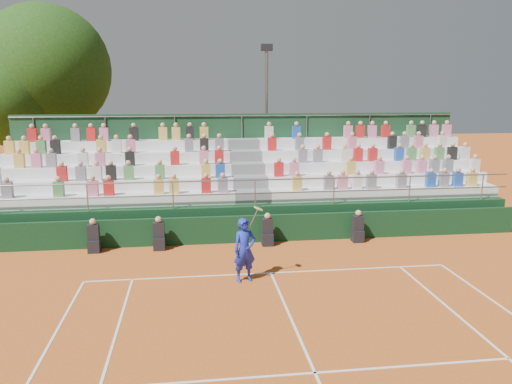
{
  "coord_description": "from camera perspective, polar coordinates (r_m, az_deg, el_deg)",
  "views": [
    {
      "loc": [
        -2.29,
        -14.14,
        5.46
      ],
      "look_at": [
        0.0,
        3.5,
        1.8
      ],
      "focal_mm": 35.0,
      "sensor_mm": 36.0,
      "label": 1
    }
  ],
  "objects": [
    {
      "name": "tree_west",
      "position": [
        29.04,
        -26.01,
        10.11
      ],
      "size": [
        5.58,
        5.58,
        8.08
      ],
      "color": "#382014",
      "rests_on": "ground"
    },
    {
      "name": "grandstand",
      "position": [
        21.16,
        -1.0,
        -0.29
      ],
      "size": [
        20.0,
        5.2,
        4.4
      ],
      "color": "black",
      "rests_on": "ground"
    },
    {
      "name": "ground",
      "position": [
        15.33,
        1.71,
        -9.25
      ],
      "size": [
        90.0,
        90.0,
        0.0
      ],
      "primitive_type": "plane",
      "color": "#C25C20",
      "rests_on": "ground"
    },
    {
      "name": "floodlight_mast",
      "position": [
        26.68,
        1.21,
        9.67
      ],
      "size": [
        0.6,
        0.25,
        7.76
      ],
      "color": "gray",
      "rests_on": "ground"
    },
    {
      "name": "line_officials",
      "position": [
        17.64,
        -3.9,
        -4.81
      ],
      "size": [
        9.72,
        0.4,
        1.19
      ],
      "color": "black",
      "rests_on": "ground"
    },
    {
      "name": "tennis_player",
      "position": [
        14.44,
        -1.3,
        -6.63
      ],
      "size": [
        0.92,
        0.63,
        2.22
      ],
      "color": "#1828B5",
      "rests_on": "ground"
    },
    {
      "name": "courtside_wall",
      "position": [
        18.18,
        0.12,
        -4.21
      ],
      "size": [
        20.0,
        0.15,
        1.0
      ],
      "primitive_type": "cube",
      "color": "black",
      "rests_on": "ground"
    },
    {
      "name": "tree_east",
      "position": [
        29.43,
        -22.9,
        12.75
      ],
      "size": [
        6.81,
        6.81,
        9.91
      ],
      "color": "#382014",
      "rests_on": "ground"
    }
  ]
}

